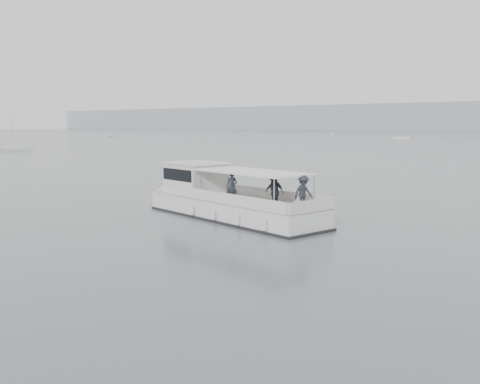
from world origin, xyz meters
The scene contains 2 objects.
ground centered at (0.00, 0.00, 0.00)m, with size 1400.00×1400.00×0.00m, color #505A5E.
tour_boat centered at (1.70, 1.12, 0.98)m, with size 14.19×6.52×5.95m.
Camera 1 is at (21.03, -24.03, 5.41)m, focal length 40.00 mm.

